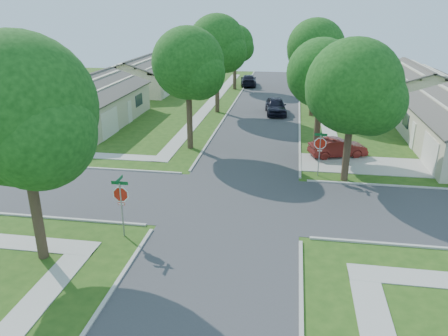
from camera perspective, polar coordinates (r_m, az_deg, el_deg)
name	(u,v)px	position (r m, az deg, el deg)	size (l,w,h in m)	color
ground	(235,201)	(24.47, 1.51, -4.34)	(100.00, 100.00, 0.00)	#244713
road_ns	(235,201)	(24.47, 1.51, -4.33)	(7.00, 100.00, 0.02)	#333335
sidewalk_ne	(323,105)	(49.20, 12.78, 8.04)	(1.20, 40.00, 0.04)	#9E9B91
sidewalk_nw	(213,101)	(49.90, -1.48, 8.72)	(1.20, 40.00, 0.04)	#9E9B91
driveway	(364,165)	(31.27, 17.81, 0.38)	(8.80, 3.60, 0.05)	#9E9B91
stop_sign_sw	(121,197)	(20.62, -13.32, -3.69)	(1.05, 0.80, 2.98)	gray
stop_sign_ne	(320,145)	(28.02, 12.43, 2.91)	(1.05, 0.80, 2.98)	gray
tree_e_near	(322,77)	(31.41, 12.68, 11.57)	(4.97, 4.80, 8.28)	#38281C
tree_e_mid	(316,50)	(43.23, 11.96, 14.81)	(5.59, 5.40, 9.21)	#38281C
tree_e_far	(312,42)	(56.20, 11.42, 15.82)	(5.17, 5.00, 8.72)	#38281C
tree_w_near	(189,67)	(32.18, -4.61, 13.05)	(5.38, 5.20, 8.97)	#38281C
tree_w_mid	(218,46)	(43.82, -0.84, 15.62)	(5.80, 5.60, 9.56)	#38281C
tree_w_far	(235,45)	(56.71, 1.49, 15.76)	(4.76, 4.60, 8.04)	#38281C
tree_sw_corner	(22,117)	(18.65, -24.89, 6.12)	(6.21, 6.00, 9.55)	#38281C
tree_ne_corner	(354,91)	(26.85, 16.65, 9.63)	(5.80, 5.60, 8.66)	#38281C
house_ne_far	(414,89)	(53.38, 23.52, 9.46)	(8.42, 13.60, 4.23)	#AEA789
house_nw_near	(85,106)	(42.45, -17.69, 7.69)	(8.42, 13.60, 4.23)	#AEA789
house_nw_far	(145,77)	(57.87, -10.26, 11.57)	(8.42, 13.60, 4.23)	#AEA789
car_driveway	(338,148)	(32.35, 14.64, 2.59)	(1.43, 4.10, 1.35)	#5A1612
car_curb_east	(276,106)	(44.23, 6.78, 8.08)	(1.92, 4.77, 1.62)	black
car_curb_west	(248,80)	(59.87, 3.22, 11.39)	(2.03, 5.00, 1.45)	black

